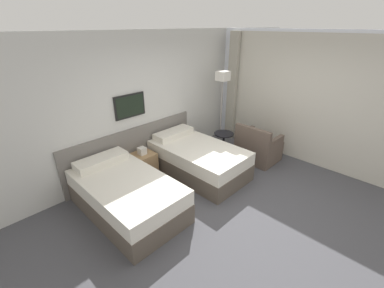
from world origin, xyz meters
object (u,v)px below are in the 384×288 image
object	(u,v)px
floor_lamp	(222,84)
armchair	(258,148)
nightstand	(143,164)
bed_near_door	(126,195)
side_table	(224,140)
bed_near_window	(198,159)

from	to	relation	value
floor_lamp	armchair	bearing A→B (deg)	-84.55
floor_lamp	nightstand	bearing A→B (deg)	171.69
nightstand	armchair	distance (m)	2.51
bed_near_door	side_table	xyz separation A→B (m)	(2.63, 0.09, 0.08)
bed_near_window	armchair	size ratio (longest dim) A/B	2.29
nightstand	side_table	bearing A→B (deg)	-18.95
nightstand	armchair	world-z (taller)	armchair
bed_near_window	armchair	distance (m)	1.44
bed_near_door	bed_near_window	xyz separation A→B (m)	(1.67, 0.00, 0.00)
floor_lamp	bed_near_window	bearing A→B (deg)	-161.65
bed_near_door	nightstand	xyz separation A→B (m)	(0.84, 0.71, -0.06)
bed_near_door	nightstand	distance (m)	1.10
side_table	nightstand	bearing A→B (deg)	161.05
nightstand	floor_lamp	distance (m)	2.46
side_table	floor_lamp	bearing A→B (deg)	50.01
floor_lamp	armchair	xyz separation A→B (m)	(0.09, -0.99, -1.28)
bed_near_door	floor_lamp	bearing A→B (deg)	7.98
bed_near_door	nightstand	bearing A→B (deg)	40.21
armchair	nightstand	bearing A→B (deg)	59.22
bed_near_window	nightstand	xyz separation A→B (m)	(-0.84, 0.71, -0.06)
bed_near_window	floor_lamp	distance (m)	1.80
nightstand	side_table	size ratio (longest dim) A/B	1.11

